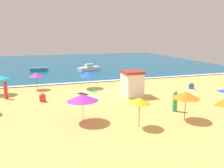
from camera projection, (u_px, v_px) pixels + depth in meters
The scene contains 17 objects.
ground_plane at pixel (99, 94), 24.97m from camera, with size 60.00×60.00×0.00m, color #EDBC60.
ocean_water at pixel (67, 63), 51.00m from camera, with size 60.00×44.00×0.10m, color #0F567A.
wave_breaker_foam at pixel (87, 82), 30.81m from camera, with size 57.00×0.70×0.01m, color white.
lifeguard_cabana at pixel (132, 83), 23.89m from camera, with size 1.97×2.13×2.68m.
beach_umbrella_0 at pixel (88, 74), 27.30m from camera, with size 2.90×2.89×2.08m.
beach_umbrella_1 at pixel (186, 95), 17.08m from camera, with size 2.19×2.20×2.19m.
beach_umbrella_2 at pixel (83, 98), 16.73m from camera, with size 2.84×2.85×2.12m.
beach_umbrella_3 at pixel (36, 75), 26.63m from camera, with size 2.03×2.04×2.04m.
beach_umbrella_7 at pixel (140, 100), 15.72m from camera, with size 2.02×2.01×2.16m.
beachgoer_1 at pixel (191, 86), 27.33m from camera, with size 0.63×0.63×0.79m.
beachgoer_2 at pixel (175, 102), 19.23m from camera, with size 0.44×0.44×1.80m.
beachgoer_3 at pixel (6, 90), 22.94m from camera, with size 0.41×0.41×1.86m.
beachgoer_5 at pixel (43, 98), 22.06m from camera, with size 0.60×0.60×0.92m.
beach_towel_0 at pixel (93, 91), 26.16m from camera, with size 1.41×1.65×0.01m.
beach_towel_3 at pixel (83, 94), 24.93m from camera, with size 1.26×1.57×0.01m.
small_boat_0 at pixel (39, 69), 39.94m from camera, with size 2.95×1.48×0.59m.
small_boat_1 at pixel (89, 68), 40.50m from camera, with size 4.20×2.68×1.16m.
Camera 1 is at (-6.06, -23.45, 6.35)m, focal length 37.04 mm.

